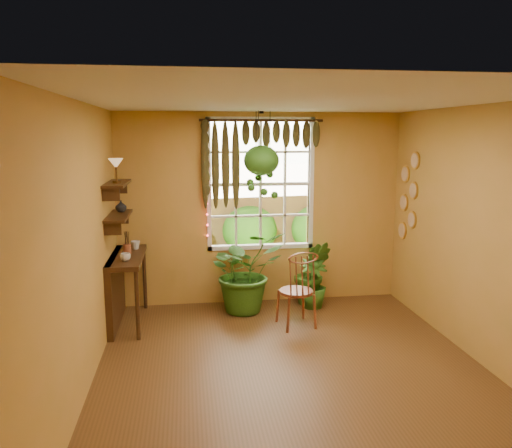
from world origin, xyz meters
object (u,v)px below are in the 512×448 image
at_px(potted_plant_mid, 312,273).
at_px(hanging_basket, 261,164).
at_px(counter_ledge, 119,282).
at_px(windsor_chair, 297,301).
at_px(potted_plant_left, 245,271).

bearing_deg(potted_plant_mid, hanging_basket, 178.05).
relative_size(counter_ledge, windsor_chair, 1.05).
xyz_separation_m(potted_plant_mid, hanging_basket, (-0.73, 0.02, 1.54)).
height_order(windsor_chair, hanging_basket, hanging_basket).
height_order(potted_plant_mid, hanging_basket, hanging_basket).
height_order(windsor_chair, potted_plant_mid, windsor_chair).
relative_size(potted_plant_left, hanging_basket, 0.95).
bearing_deg(potted_plant_left, hanging_basket, 34.29).
distance_m(potted_plant_left, hanging_basket, 1.46).
distance_m(windsor_chair, potted_plant_left, 0.90).
xyz_separation_m(counter_ledge, hanging_basket, (1.88, 0.42, 1.45)).
bearing_deg(counter_ledge, potted_plant_left, 8.88).
bearing_deg(windsor_chair, potted_plant_left, 120.21).
height_order(windsor_chair, potted_plant_left, windsor_chair).
bearing_deg(counter_ledge, hanging_basket, 12.61).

